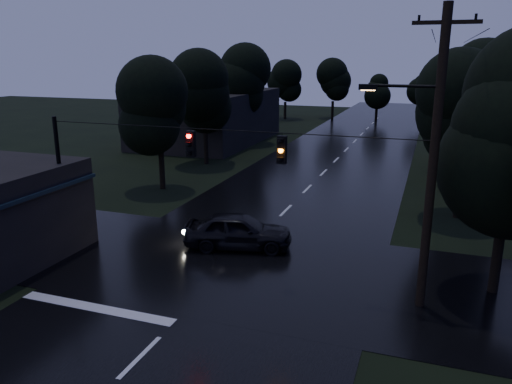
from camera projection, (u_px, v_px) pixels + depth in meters
The scene contains 14 objects.
main_road at pixel (323, 173), 37.13m from camera, with size 12.00×120.00×0.02m, color black.
cross_street at pixel (232, 265), 20.77m from camera, with size 60.00×9.00×0.02m, color black.
building_far_left at pixel (208, 117), 50.08m from camera, with size 10.00×16.00×5.00m, color black.
utility_pole_main at pixel (431, 157), 16.08m from camera, with size 3.50×0.30×10.00m.
utility_pole_far at pixel (448, 130), 31.60m from camera, with size 2.00×0.30×7.50m.
anchor_pole_left at pixel (61, 186), 21.50m from camera, with size 0.18×0.18×6.00m, color black.
span_signals at pixel (234, 146), 18.29m from camera, with size 15.00×0.37×1.12m.
tree_left_a at pixel (159, 108), 31.38m from camera, with size 3.92×3.92×8.26m.
tree_left_b at pixel (204, 93), 38.75m from camera, with size 4.20×4.20×8.85m.
tree_left_c at pixel (243, 82), 47.93m from camera, with size 4.48×4.48×9.44m.
tree_right_a at pixel (468, 113), 25.46m from camera, with size 4.20×4.20×8.85m.
tree_right_b at pixel (472, 94), 32.44m from camera, with size 4.48×4.48×9.44m.
tree_right_c at pixel (473, 82), 41.23m from camera, with size 4.76×4.76×10.03m.
car at pixel (238, 231), 22.45m from camera, with size 1.94×4.81×1.64m, color black.
Camera 1 is at (7.40, -5.78, 8.43)m, focal length 35.00 mm.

